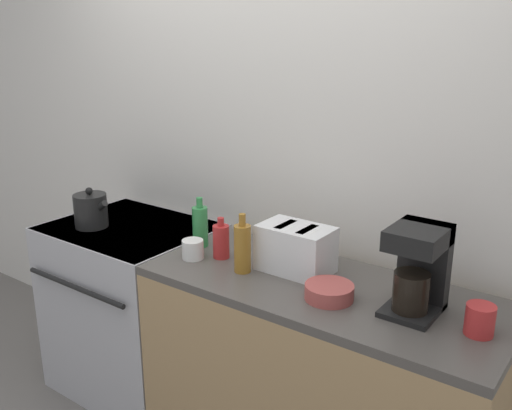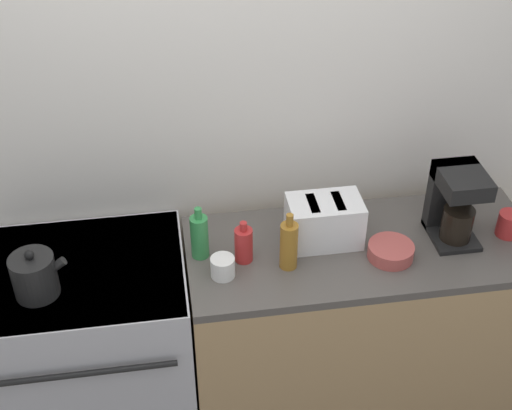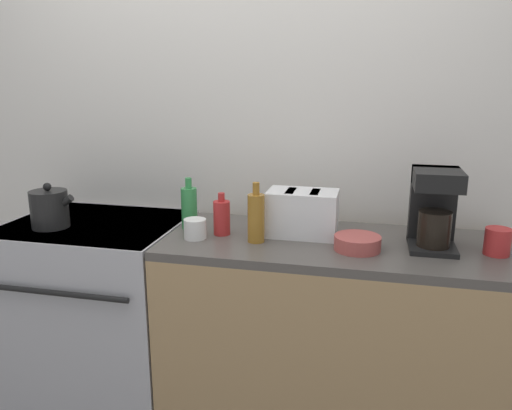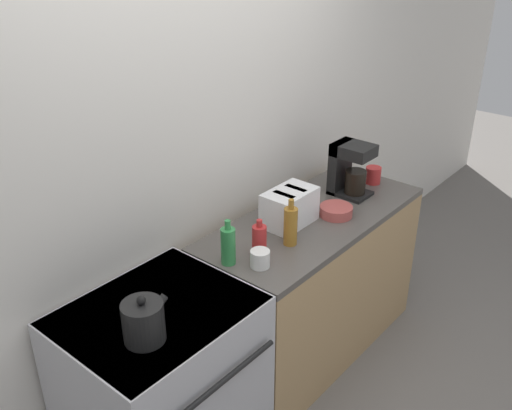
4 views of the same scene
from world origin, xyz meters
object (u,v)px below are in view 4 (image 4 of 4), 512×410
at_px(toaster, 290,207).
at_px(coffee_maker, 349,167).
at_px(bottle_amber, 291,226).
at_px(bowl, 336,211).
at_px(bottle_red, 259,239).
at_px(kettle, 144,321).
at_px(cup_white, 260,259).
at_px(stove, 164,389).
at_px(bottle_green, 228,245).
at_px(cup_red, 373,175).

height_order(toaster, coffee_maker, coffee_maker).
distance_m(bottle_amber, bowl, 0.41).
distance_m(toaster, bottle_red, 0.34).
bearing_deg(toaster, bottle_amber, -141.77).
relative_size(kettle, cup_white, 2.21).
bearing_deg(bottle_red, cup_white, -138.64).
bearing_deg(kettle, bottle_amber, 0.50).
xyz_separation_m(stove, kettle, (-0.15, -0.11, 0.53)).
bearing_deg(bottle_red, stove, 176.55).
relative_size(stove, cup_white, 9.73).
relative_size(bottle_amber, cup_white, 2.66).
xyz_separation_m(coffee_maker, bottle_green, (-1.02, 0.02, -0.07)).
height_order(bottle_green, bottle_red, bottle_green).
height_order(coffee_maker, bottle_green, coffee_maker).
xyz_separation_m(kettle, cup_red, (1.87, 0.06, -0.03)).
distance_m(toaster, cup_white, 0.46).
relative_size(stove, cup_red, 8.78).
distance_m(kettle, bottle_red, 0.78).
relative_size(toaster, coffee_maker, 0.93).
bearing_deg(stove, cup_red, -1.53).
xyz_separation_m(stove, bottle_amber, (0.80, -0.10, 0.54)).
distance_m(stove, cup_red, 1.79).
relative_size(coffee_maker, bottle_red, 1.73).
xyz_separation_m(bottle_green, bottle_red, (0.17, -0.05, -0.02)).
bearing_deg(toaster, cup_red, -5.92).
distance_m(coffee_maker, bottle_amber, 0.70).
bearing_deg(cup_white, coffee_maker, 6.92).
height_order(coffee_maker, bottle_red, coffee_maker).
distance_m(coffee_maker, bowl, 0.33).
bearing_deg(coffee_maker, stove, 179.86).
distance_m(bottle_red, bowl, 0.58).
bearing_deg(bottle_green, bowl, -9.64).
bearing_deg(cup_white, bottle_red, 41.36).
bearing_deg(stove, bottle_amber, -7.29).
distance_m(toaster, bottle_amber, 0.22).
bearing_deg(cup_red, bottle_amber, -176.54).
bearing_deg(bottle_green, bottle_red, -17.54).
height_order(stove, toaster, toaster).
bearing_deg(stove, bowl, -5.27).
height_order(toaster, bowl, toaster).
bearing_deg(coffee_maker, cup_white, -173.08).
distance_m(coffee_maker, cup_white, 0.96).
xyz_separation_m(stove, toaster, (0.97, 0.03, 0.54)).
bearing_deg(cup_white, toaster, 19.48).
relative_size(kettle, bowl, 1.14).
relative_size(stove, bottle_green, 3.96).
distance_m(kettle, cup_red, 1.87).
relative_size(stove, bottle_red, 4.99).
distance_m(kettle, toaster, 1.12).
distance_m(stove, cup_white, 0.73).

